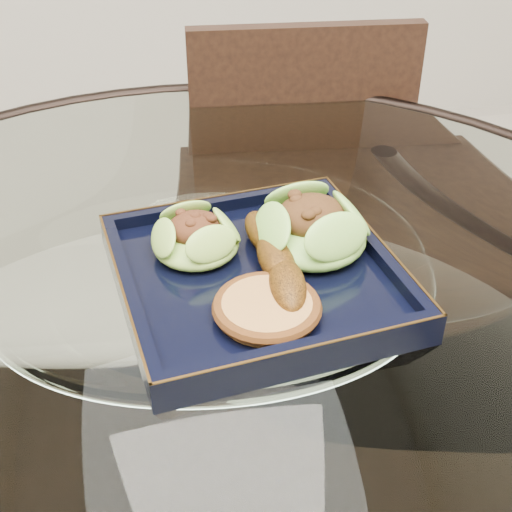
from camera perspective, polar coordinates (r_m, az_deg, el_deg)
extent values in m
cylinder|color=white|center=(0.72, -3.62, -3.70)|extent=(1.10, 1.10, 0.01)
torus|color=black|center=(0.72, -3.62, -3.70)|extent=(1.13, 1.13, 0.02)
cylinder|color=black|center=(1.23, 8.33, -7.89)|extent=(0.04, 0.04, 0.75)
cylinder|color=black|center=(1.20, -18.50, -11.06)|extent=(0.04, 0.04, 0.75)
cube|color=black|center=(1.19, 4.58, -6.08)|extent=(0.41, 0.41, 0.04)
cube|color=black|center=(1.19, 3.71, 8.36)|extent=(0.36, 0.06, 0.42)
cylinder|color=black|center=(1.23, -2.51, -19.51)|extent=(0.03, 0.03, 0.41)
cylinder|color=black|center=(1.28, 13.00, -17.80)|extent=(0.03, 0.03, 0.41)
cylinder|color=black|center=(1.44, -3.43, -8.92)|extent=(0.03, 0.03, 0.41)
cylinder|color=black|center=(1.48, 9.37, -7.89)|extent=(0.03, 0.03, 0.41)
cube|color=black|center=(0.72, 0.00, -1.95)|extent=(0.30, 0.30, 0.02)
ellipsoid|color=#689D2D|center=(0.74, -4.83, 1.30)|extent=(0.10, 0.10, 0.03)
ellipsoid|color=#55992C|center=(0.74, 4.47, 1.99)|extent=(0.14, 0.14, 0.04)
ellipsoid|color=#60360A|center=(0.71, 1.60, -0.20)|extent=(0.04, 0.17, 0.03)
cylinder|color=#BF823F|center=(0.65, 0.88, -4.28)|extent=(0.10, 0.10, 0.02)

